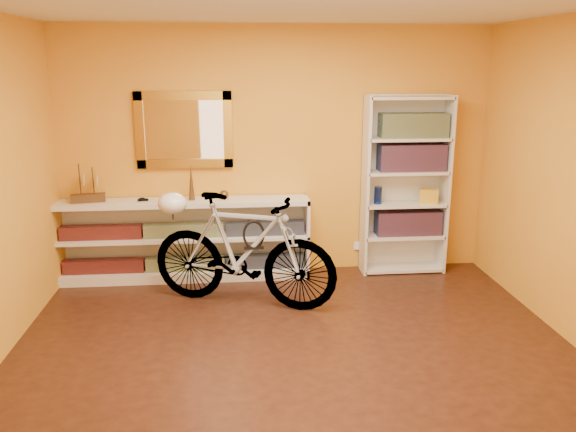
{
  "coord_description": "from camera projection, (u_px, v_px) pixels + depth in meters",
  "views": [
    {
      "loc": [
        -0.44,
        -4.02,
        2.2
      ],
      "look_at": [
        0.0,
        0.7,
        0.95
      ],
      "focal_mm": 35.96,
      "sensor_mm": 36.0,
      "label": 1
    }
  ],
  "objects": [
    {
      "name": "floor",
      "position": [
        296.0,
        358.0,
        4.47
      ],
      "size": [
        4.5,
        4.0,
        0.01
      ],
      "primitive_type": "cube",
      "color": "black",
      "rests_on": "ground"
    },
    {
      "name": "ceiling",
      "position": [
        298.0,
        1.0,
        3.81
      ],
      "size": [
        4.5,
        4.0,
        0.01
      ],
      "primitive_type": "cube",
      "color": "silver",
      "rests_on": "ground"
    },
    {
      "name": "back_wall",
      "position": [
        277.0,
        153.0,
        6.07
      ],
      "size": [
        4.5,
        0.01,
        2.6
      ],
      "primitive_type": "cube",
      "color": "orange",
      "rests_on": "ground"
    },
    {
      "name": "gilt_mirror",
      "position": [
        184.0,
        130.0,
        5.89
      ],
      "size": [
        0.98,
        0.06,
        0.78
      ],
      "primitive_type": "cube",
      "color": "olive",
      "rests_on": "back_wall"
    },
    {
      "name": "wall_socket",
      "position": [
        358.0,
        246.0,
        6.4
      ],
      "size": [
        0.09,
        0.02,
        0.09
      ],
      "primitive_type": "cube",
      "color": "silver",
      "rests_on": "back_wall"
    },
    {
      "name": "console_unit",
      "position": [
        185.0,
        240.0,
        6.02
      ],
      "size": [
        2.6,
        0.35,
        0.85
      ],
      "primitive_type": null,
      "color": "silver",
      "rests_on": "floor"
    },
    {
      "name": "cd_row_lower",
      "position": [
        186.0,
        263.0,
        6.07
      ],
      "size": [
        2.5,
        0.13,
        0.14
      ],
      "primitive_type": "cube",
      "color": "black",
      "rests_on": "console_unit"
    },
    {
      "name": "cd_row_upper",
      "position": [
        184.0,
        230.0,
        5.98
      ],
      "size": [
        2.5,
        0.13,
        0.14
      ],
      "primitive_type": "cube",
      "color": "navy",
      "rests_on": "console_unit"
    },
    {
      "name": "model_ship",
      "position": [
        87.0,
        183.0,
        5.78
      ],
      "size": [
        0.35,
        0.18,
        0.4
      ],
      "primitive_type": null,
      "rotation": [
        0.0,
        0.0,
        0.19
      ],
      "color": "#412812",
      "rests_on": "console_unit"
    },
    {
      "name": "toy_car",
      "position": [
        143.0,
        201.0,
        5.88
      ],
      "size": [
        0.0,
        0.0,
        0.0
      ],
      "primitive_type": "imported",
      "rotation": [
        0.0,
        0.0,
        1.78
      ],
      "color": "black",
      "rests_on": "console_unit"
    },
    {
      "name": "bronze_ornament",
      "position": [
        191.0,
        182.0,
        5.88
      ],
      "size": [
        0.06,
        0.06,
        0.38
      ],
      "primitive_type": "cone",
      "color": "brown",
      "rests_on": "console_unit"
    },
    {
      "name": "decorative_orb",
      "position": [
        224.0,
        195.0,
        5.94
      ],
      "size": [
        0.09,
        0.09,
        0.09
      ],
      "primitive_type": "sphere",
      "color": "brown",
      "rests_on": "console_unit"
    },
    {
      "name": "bookcase",
      "position": [
        405.0,
        186.0,
        6.12
      ],
      "size": [
        0.9,
        0.3,
        1.9
      ],
      "primitive_type": null,
      "color": "silver",
      "rests_on": "floor"
    },
    {
      "name": "book_row_a",
      "position": [
        408.0,
        222.0,
        6.23
      ],
      "size": [
        0.7,
        0.22,
        0.26
      ],
      "primitive_type": "cube",
      "color": "maroon",
      "rests_on": "bookcase"
    },
    {
      "name": "book_row_b",
      "position": [
        411.0,
        157.0,
        6.05
      ],
      "size": [
        0.7,
        0.22,
        0.28
      ],
      "primitive_type": "cube",
      "color": "maroon",
      "rests_on": "bookcase"
    },
    {
      "name": "book_row_c",
      "position": [
        413.0,
        125.0,
        5.97
      ],
      "size": [
        0.7,
        0.22,
        0.25
      ],
      "primitive_type": "cube",
      "color": "navy",
      "rests_on": "bookcase"
    },
    {
      "name": "travel_mug",
      "position": [
        378.0,
        195.0,
        6.1
      ],
      "size": [
        0.08,
        0.08,
        0.18
      ],
      "primitive_type": "cylinder",
      "color": "#162D98",
      "rests_on": "bookcase"
    },
    {
      "name": "red_tin",
      "position": [
        389.0,
        128.0,
        5.98
      ],
      "size": [
        0.2,
        0.2,
        0.2
      ],
      "primitive_type": "cube",
      "rotation": [
        0.0,
        0.0,
        0.38
      ],
      "color": "maroon",
      "rests_on": "bookcase"
    },
    {
      "name": "yellow_bag",
      "position": [
        429.0,
        196.0,
        6.14
      ],
      "size": [
        0.22,
        0.18,
        0.15
      ],
      "primitive_type": "cube",
      "rotation": [
        0.0,
        0.0,
        -0.31
      ],
      "color": "gold",
      "rests_on": "bookcase"
    },
    {
      "name": "bicycle",
      "position": [
        243.0,
        250.0,
        5.33
      ],
      "size": [
        1.08,
        1.87,
        1.07
      ],
      "primitive_type": "imported",
      "rotation": [
        0.0,
        0.0,
        1.21
      ],
      "color": "silver",
      "rests_on": "floor"
    },
    {
      "name": "helmet",
      "position": [
        172.0,
        203.0,
        5.4
      ],
      "size": [
        0.27,
        0.26,
        0.2
      ],
      "primitive_type": "ellipsoid",
      "color": "white",
      "rests_on": "bicycle"
    },
    {
      "name": "u_lock",
      "position": [
        254.0,
        235.0,
        5.26
      ],
      "size": [
        0.2,
        0.02,
        0.2
      ],
      "primitive_type": "torus",
      "rotation": [
        1.57,
        0.0,
        0.0
      ],
      "color": "black",
      "rests_on": "bicycle"
    }
  ]
}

